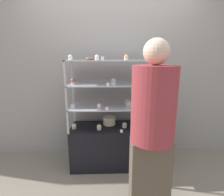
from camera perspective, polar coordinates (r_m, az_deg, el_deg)
The scene contains 28 objects.
ground_plane at distance 2.75m, azimuth 0.00°, elevation -20.60°, with size 20.00×20.00×0.00m, color gray.
back_wall at distance 2.67m, azimuth -0.26°, elevation 8.24°, with size 8.00×0.05×2.60m.
display_base at distance 2.60m, azimuth 0.00°, elevation -15.24°, with size 1.14×0.47×0.59m.
display_riser_lower at distance 2.38m, azimuth 0.00°, elevation -2.97°, with size 1.14×0.47×0.30m.
display_riser_middle at distance 2.31m, azimuth 0.00°, elevation 4.27°, with size 1.14×0.47×0.30m.
display_riser_upper at distance 2.29m, azimuth 0.00°, elevation 11.81°, with size 1.14×0.47×0.30m.
layer_cake_centerpiece at distance 2.53m, azimuth -0.89°, elevation -7.38°, with size 0.18×0.18×0.11m.
sheet_cake_frosted at distance 2.41m, azimuth 7.13°, elevation -1.68°, with size 0.23×0.16×0.06m.
cupcake_0 at distance 2.44m, azimuth -12.28°, elevation -9.03°, with size 0.06×0.06×0.07m.
cupcake_1 at distance 2.37m, azimuth -4.24°, elevation -9.45°, with size 0.06×0.06×0.07m.
cupcake_2 at distance 2.43m, azimuth 4.08°, elevation -8.82°, with size 0.06×0.06×0.07m.
cupcake_3 at distance 2.47m, azimuth 12.22°, elevation -8.79°, with size 0.06×0.06×0.07m.
price_tag_0 at distance 2.28m, azimuth 3.10°, elevation -10.78°, with size 0.04×0.00×0.04m.
cupcake_4 at distance 2.30m, azimuth -12.59°, elevation -2.60°, with size 0.05×0.05×0.06m.
cupcake_5 at distance 2.25m, azimuth -4.22°, elevation -2.63°, with size 0.05×0.05×0.06m.
cupcake_6 at distance 2.32m, azimuth 12.71°, elevation -2.46°, with size 0.05×0.05×0.06m.
price_tag_1 at distance 2.16m, azimuth -1.66°, elevation -3.49°, with size 0.04×0.00×0.04m.
cupcake_7 at distance 2.30m, azimuth -12.58°, elevation 5.34°, with size 0.07×0.07×0.08m.
cupcake_8 at distance 2.22m, azimuth 0.44°, elevation 5.39°, with size 0.07×0.07×0.08m.
cupcake_9 at distance 2.30m, azimuth 13.20°, elevation 5.29°, with size 0.07×0.07×0.08m.
price_tag_2 at distance 2.10m, azimuth -1.34°, elevation 4.49°, with size 0.04×0.00×0.04m.
cupcake_10 at distance 2.27m, azimuth -13.45°, elevation 12.74°, with size 0.05×0.05×0.06m.
cupcake_11 at distance 2.18m, azimuth -4.94°, elevation 13.03°, with size 0.05×0.05×0.06m.
cupcake_12 at distance 2.18m, azimuth 4.66°, elevation 13.04°, with size 0.05×0.05×0.06m.
cupcake_13 at distance 2.30m, azimuth 13.13°, elevation 12.76°, with size 0.05×0.05×0.06m.
price_tag_3 at distance 2.07m, azimuth -3.15°, elevation 12.81°, with size 0.04×0.00×0.04m.
donut_glazed at distance 2.29m, azimuth -7.11°, elevation 12.61°, with size 0.12×0.12×0.03m.
customer_figure at distance 1.65m, azimuth 12.97°, elevation -9.58°, with size 0.39×0.39×1.69m.
Camera 1 is at (-0.07, -2.28, 1.54)m, focal length 28.00 mm.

